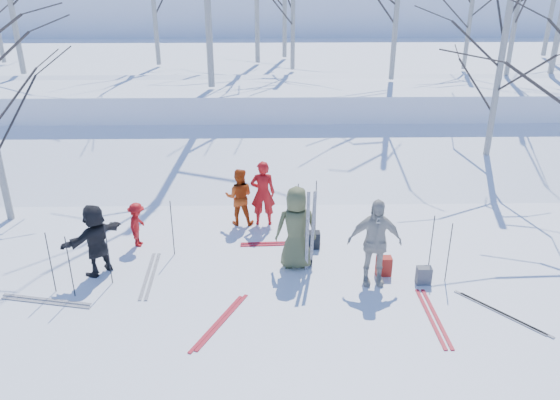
{
  "coord_description": "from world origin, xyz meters",
  "views": [
    {
      "loc": [
        -0.21,
        -9.6,
        6.17
      ],
      "look_at": [
        0.0,
        1.5,
        1.3
      ],
      "focal_mm": 35.0,
      "sensor_mm": 36.0,
      "label": 1
    }
  ],
  "objects_px": {
    "skier_grey_west": "(96,240)",
    "skier_olive_center": "(296,228)",
    "skier_cream_east": "(374,242)",
    "skier_redor_behind": "(239,197)",
    "skier_red_seated": "(137,225)",
    "dog": "(305,253)",
    "backpack_red": "(384,266)",
    "backpack_grey": "(424,275)",
    "skier_red_north": "(263,193)",
    "backpack_dark": "(313,240)"
  },
  "relations": [
    {
      "from": "dog",
      "to": "backpack_grey",
      "type": "relative_size",
      "value": 1.45
    },
    {
      "from": "skier_grey_west",
      "to": "dog",
      "type": "relative_size",
      "value": 2.87
    },
    {
      "from": "skier_grey_west",
      "to": "dog",
      "type": "height_order",
      "value": "skier_grey_west"
    },
    {
      "from": "skier_cream_east",
      "to": "dog",
      "type": "height_order",
      "value": "skier_cream_east"
    },
    {
      "from": "skier_olive_center",
      "to": "backpack_red",
      "type": "bearing_deg",
      "value": 163.84
    },
    {
      "from": "skier_grey_west",
      "to": "skier_olive_center",
      "type": "bearing_deg",
      "value": 130.68
    },
    {
      "from": "dog",
      "to": "skier_cream_east",
      "type": "bearing_deg",
      "value": 109.28
    },
    {
      "from": "skier_red_north",
      "to": "backpack_dark",
      "type": "relative_size",
      "value": 4.24
    },
    {
      "from": "skier_red_seated",
      "to": "backpack_grey",
      "type": "bearing_deg",
      "value": -101.49
    },
    {
      "from": "backpack_red",
      "to": "backpack_grey",
      "type": "relative_size",
      "value": 1.11
    },
    {
      "from": "skier_red_north",
      "to": "skier_cream_east",
      "type": "relative_size",
      "value": 0.9
    },
    {
      "from": "skier_cream_east",
      "to": "backpack_red",
      "type": "relative_size",
      "value": 4.49
    },
    {
      "from": "skier_redor_behind",
      "to": "skier_cream_east",
      "type": "relative_size",
      "value": 0.78
    },
    {
      "from": "skier_red_seated",
      "to": "skier_cream_east",
      "type": "relative_size",
      "value": 0.57
    },
    {
      "from": "skier_cream_east",
      "to": "backpack_dark",
      "type": "distance_m",
      "value": 2.04
    },
    {
      "from": "skier_redor_behind",
      "to": "skier_red_seated",
      "type": "distance_m",
      "value": 2.59
    },
    {
      "from": "skier_olive_center",
      "to": "skier_cream_east",
      "type": "xyz_separation_m",
      "value": [
        1.56,
        -0.7,
        0.02
      ]
    },
    {
      "from": "skier_red_north",
      "to": "backpack_dark",
      "type": "height_order",
      "value": "skier_red_north"
    },
    {
      "from": "skier_red_north",
      "to": "backpack_red",
      "type": "bearing_deg",
      "value": 135.39
    },
    {
      "from": "skier_red_north",
      "to": "backpack_grey",
      "type": "relative_size",
      "value": 4.46
    },
    {
      "from": "skier_olive_center",
      "to": "skier_grey_west",
      "type": "bearing_deg",
      "value": -1.26
    },
    {
      "from": "skier_red_north",
      "to": "skier_cream_east",
      "type": "height_order",
      "value": "skier_cream_east"
    },
    {
      "from": "skier_redor_behind",
      "to": "backpack_grey",
      "type": "distance_m",
      "value": 4.95
    },
    {
      "from": "skier_red_north",
      "to": "skier_cream_east",
      "type": "bearing_deg",
      "value": 128.69
    },
    {
      "from": "skier_cream_east",
      "to": "dog",
      "type": "bearing_deg",
      "value": 149.14
    },
    {
      "from": "backpack_dark",
      "to": "skier_grey_west",
      "type": "bearing_deg",
      "value": -167.69
    },
    {
      "from": "backpack_dark",
      "to": "skier_cream_east",
      "type": "bearing_deg",
      "value": -53.61
    },
    {
      "from": "skier_cream_east",
      "to": "backpack_grey",
      "type": "bearing_deg",
      "value": -2.34
    },
    {
      "from": "skier_redor_behind",
      "to": "backpack_dark",
      "type": "xyz_separation_m",
      "value": [
        1.76,
        -1.33,
        -0.54
      ]
    },
    {
      "from": "skier_redor_behind",
      "to": "dog",
      "type": "distance_m",
      "value": 2.6
    },
    {
      "from": "skier_red_north",
      "to": "skier_grey_west",
      "type": "height_order",
      "value": "skier_red_north"
    },
    {
      "from": "skier_olive_center",
      "to": "skier_cream_east",
      "type": "relative_size",
      "value": 0.98
    },
    {
      "from": "backpack_grey",
      "to": "dog",
      "type": "bearing_deg",
      "value": 159.31
    },
    {
      "from": "skier_grey_west",
      "to": "skier_redor_behind",
      "type": "bearing_deg",
      "value": 167.05
    },
    {
      "from": "skier_cream_east",
      "to": "backpack_dark",
      "type": "height_order",
      "value": "skier_cream_east"
    },
    {
      "from": "skier_redor_behind",
      "to": "skier_grey_west",
      "type": "distance_m",
      "value": 3.73
    },
    {
      "from": "skier_olive_center",
      "to": "backpack_dark",
      "type": "height_order",
      "value": "skier_olive_center"
    },
    {
      "from": "backpack_dark",
      "to": "skier_red_seated",
      "type": "bearing_deg",
      "value": 177.24
    },
    {
      "from": "skier_olive_center",
      "to": "dog",
      "type": "xyz_separation_m",
      "value": [
        0.22,
        0.14,
        -0.69
      ]
    },
    {
      "from": "skier_redor_behind",
      "to": "backpack_grey",
      "type": "relative_size",
      "value": 3.89
    },
    {
      "from": "skier_grey_west",
      "to": "backpack_red",
      "type": "height_order",
      "value": "skier_grey_west"
    },
    {
      "from": "skier_red_seated",
      "to": "skier_cream_east",
      "type": "distance_m",
      "value": 5.51
    },
    {
      "from": "skier_red_north",
      "to": "dog",
      "type": "height_order",
      "value": "skier_red_north"
    },
    {
      "from": "skier_cream_east",
      "to": "skier_grey_west",
      "type": "bearing_deg",
      "value": 176.21
    },
    {
      "from": "skier_red_north",
      "to": "skier_red_seated",
      "type": "relative_size",
      "value": 1.57
    },
    {
      "from": "skier_redor_behind",
      "to": "skier_olive_center",
      "type": "bearing_deg",
      "value": 124.78
    },
    {
      "from": "skier_red_north",
      "to": "skier_redor_behind",
      "type": "relative_size",
      "value": 1.15
    },
    {
      "from": "skier_redor_behind",
      "to": "skier_red_seated",
      "type": "bearing_deg",
      "value": 28.92
    },
    {
      "from": "backpack_red",
      "to": "backpack_grey",
      "type": "bearing_deg",
      "value": -25.56
    },
    {
      "from": "backpack_grey",
      "to": "skier_redor_behind",
      "type": "bearing_deg",
      "value": 143.52
    }
  ]
}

